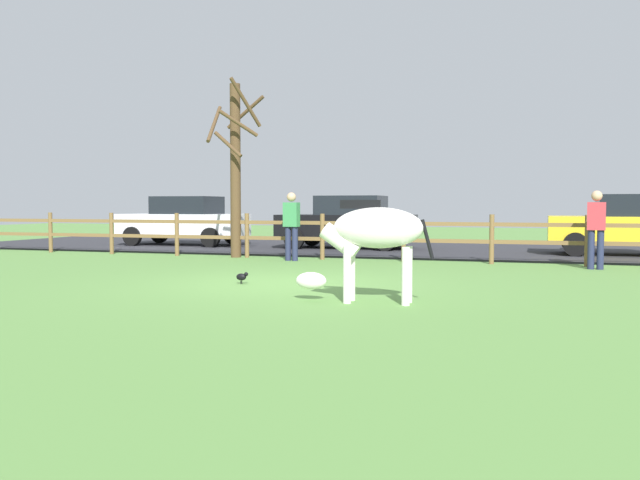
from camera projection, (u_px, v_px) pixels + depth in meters
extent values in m
plane|color=#5B8C42|center=(283.00, 284.00, 11.47)|extent=(60.00, 60.00, 0.00)
cube|color=#2D2D33|center=(394.00, 248.00, 20.30)|extent=(28.00, 7.40, 0.05)
cylinder|color=brown|center=(51.00, 232.00, 18.97)|extent=(0.11, 0.11, 1.13)
cylinder|color=brown|center=(112.00, 233.00, 18.34)|extent=(0.11, 0.11, 1.13)
cylinder|color=brown|center=(177.00, 234.00, 17.72)|extent=(0.11, 0.11, 1.13)
cylinder|color=brown|center=(247.00, 235.00, 17.10)|extent=(0.11, 0.11, 1.13)
cylinder|color=brown|center=(322.00, 237.00, 16.47)|extent=(0.11, 0.11, 1.13)
cylinder|color=brown|center=(404.00, 238.00, 15.85)|extent=(0.11, 0.11, 1.13)
cylinder|color=brown|center=(492.00, 239.00, 15.22)|extent=(0.11, 0.11, 1.13)
cylinder|color=brown|center=(587.00, 241.00, 14.60)|extent=(0.11, 0.11, 1.13)
cube|color=brown|center=(322.00, 239.00, 16.47)|extent=(20.18, 0.06, 0.09)
cube|color=brown|center=(322.00, 223.00, 16.45)|extent=(20.18, 0.06, 0.09)
cylinder|color=#513A23|center=(235.00, 171.00, 17.09)|extent=(0.26, 0.26, 4.40)
cylinder|color=#513A23|center=(246.00, 102.00, 16.68)|extent=(0.54, 0.89, 1.16)
cylinder|color=#513A23|center=(214.00, 124.00, 17.10)|extent=(0.31, 1.16, 1.05)
cylinder|color=#513A23|center=(239.00, 123.00, 16.58)|extent=(0.86, 0.65, 0.65)
cylinder|color=#513A23|center=(228.00, 144.00, 16.72)|extent=(0.79, 0.15, 0.68)
cylinder|color=#513A23|center=(246.00, 112.00, 17.49)|extent=(1.11, 0.20, 0.83)
ellipsoid|color=white|center=(378.00, 228.00, 9.16)|extent=(1.27, 0.55, 0.56)
cylinder|color=white|center=(347.00, 275.00, 9.16)|extent=(0.11, 0.11, 0.78)
cylinder|color=white|center=(351.00, 273.00, 9.43)|extent=(0.11, 0.11, 0.78)
cylinder|color=white|center=(406.00, 276.00, 8.95)|extent=(0.11, 0.11, 0.78)
cylinder|color=white|center=(408.00, 274.00, 9.23)|extent=(0.11, 0.11, 0.78)
cylinder|color=white|center=(340.00, 241.00, 9.30)|extent=(0.60, 0.27, 0.51)
ellipsoid|color=white|center=(311.00, 281.00, 9.43)|extent=(0.45, 0.23, 0.24)
cube|color=black|center=(360.00, 204.00, 9.20)|extent=(0.56, 0.07, 0.12)
cylinder|color=black|center=(427.00, 239.00, 9.00)|extent=(0.19, 0.06, 0.54)
cylinder|color=black|center=(242.00, 282.00, 11.43)|extent=(0.01, 0.01, 0.06)
cylinder|color=black|center=(241.00, 282.00, 11.39)|extent=(0.01, 0.01, 0.06)
ellipsoid|color=black|center=(241.00, 277.00, 11.41)|extent=(0.18, 0.10, 0.12)
sphere|color=black|center=(246.00, 274.00, 11.38)|extent=(0.07, 0.07, 0.07)
cube|color=yellow|center=(630.00, 230.00, 17.23)|extent=(4.00, 1.70, 0.70)
cube|color=black|center=(637.00, 205.00, 17.15)|extent=(1.90, 1.56, 0.56)
cylinder|color=black|center=(575.00, 244.00, 16.86)|extent=(0.60, 0.18, 0.60)
cylinder|color=black|center=(572.00, 241.00, 18.47)|extent=(0.60, 0.18, 0.60)
cube|color=black|center=(346.00, 226.00, 20.00)|extent=(4.03, 1.76, 0.70)
cube|color=black|center=(351.00, 205.00, 19.92)|extent=(1.92, 1.59, 0.56)
cylinder|color=black|center=(294.00, 239.00, 19.60)|extent=(0.60, 0.19, 0.60)
cylinder|color=black|center=(312.00, 236.00, 21.22)|extent=(0.60, 0.19, 0.60)
cylinder|color=black|center=(385.00, 240.00, 18.81)|extent=(0.60, 0.19, 0.60)
cylinder|color=black|center=(396.00, 237.00, 20.43)|extent=(0.60, 0.19, 0.60)
cube|color=white|center=(183.00, 225.00, 21.63)|extent=(4.06, 1.84, 0.70)
cube|color=black|center=(187.00, 205.00, 21.56)|extent=(1.95, 1.63, 0.56)
cylinder|color=black|center=(132.00, 236.00, 21.21)|extent=(0.61, 0.20, 0.60)
cylinder|color=black|center=(159.00, 234.00, 22.84)|extent=(0.61, 0.20, 0.60)
cylinder|color=black|center=(210.00, 237.00, 20.46)|extent=(0.61, 0.20, 0.60)
cylinder|color=black|center=(233.00, 235.00, 22.09)|extent=(0.61, 0.20, 0.60)
cylinder|color=#232847|center=(591.00, 250.00, 14.00)|extent=(0.14, 0.14, 0.82)
cylinder|color=#232847|center=(600.00, 250.00, 13.93)|extent=(0.14, 0.14, 0.82)
cube|color=#B7333D|center=(596.00, 216.00, 13.93)|extent=(0.37, 0.25, 0.58)
sphere|color=tan|center=(597.00, 196.00, 13.91)|extent=(0.22, 0.22, 0.22)
cylinder|color=#232847|center=(288.00, 244.00, 16.16)|extent=(0.14, 0.14, 0.82)
cylinder|color=#232847|center=(295.00, 244.00, 16.09)|extent=(0.14, 0.14, 0.82)
cube|color=#38844C|center=(291.00, 215.00, 16.09)|extent=(0.37, 0.24, 0.58)
sphere|color=tan|center=(291.00, 197.00, 16.07)|extent=(0.22, 0.22, 0.22)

